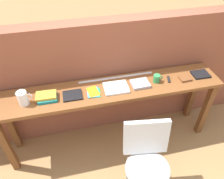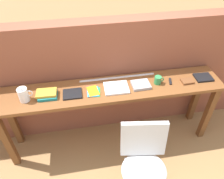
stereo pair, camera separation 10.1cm
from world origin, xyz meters
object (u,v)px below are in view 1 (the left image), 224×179
at_px(book_stack_leftmost, 47,97).
at_px(leather_journal_brown, 185,79).
at_px(pitcher_white, 23,98).
at_px(multitool_folded, 169,79).
at_px(chair_white_moulded, 147,158).
at_px(pamphlet_pile_colourful, 93,92).
at_px(book_open_centre, 116,88).
at_px(mug, 157,78).
at_px(magazine_cycling, 72,95).
at_px(book_repair_rightmost, 200,74).

relative_size(book_stack_leftmost, leather_journal_brown, 1.64).
relative_size(pitcher_white, multitool_folded, 1.67).
relative_size(chair_white_moulded, book_stack_leftmost, 4.18).
distance_m(pamphlet_pile_colourful, book_open_centre, 0.26).
bearing_deg(chair_white_moulded, pitcher_white, 148.85).
height_order(pamphlet_pile_colourful, multitool_folded, multitool_folded).
height_order(book_stack_leftmost, mug, mug).
xyz_separation_m(magazine_cycling, book_repair_rightmost, (1.49, 0.02, 0.00)).
relative_size(chair_white_moulded, pitcher_white, 4.85).
relative_size(book_stack_leftmost, multitool_folded, 1.94).
relative_size(pitcher_white, book_open_centre, 0.70).
bearing_deg(mug, book_repair_rightmost, -0.24).
distance_m(chair_white_moulded, book_repair_rightmost, 1.17).
relative_size(pitcher_white, leather_journal_brown, 1.41).
relative_size(pamphlet_pile_colourful, mug, 1.76).
distance_m(magazine_cycling, pamphlet_pile_colourful, 0.22).
xyz_separation_m(chair_white_moulded, pitcher_white, (-1.09, 0.66, 0.43)).
bearing_deg(chair_white_moulded, book_open_centre, 101.97).
bearing_deg(mug, book_open_centre, -178.49).
height_order(chair_white_moulded, pamphlet_pile_colourful, same).
height_order(book_stack_leftmost, magazine_cycling, book_stack_leftmost).
xyz_separation_m(pitcher_white, pamphlet_pile_colourful, (0.69, 0.01, -0.07)).
bearing_deg(pitcher_white, book_open_centre, 1.19).
relative_size(pamphlet_pile_colourful, book_open_centre, 0.74).
bearing_deg(chair_white_moulded, multitool_folded, 55.47).
bearing_deg(mug, leather_journal_brown, -6.37).
height_order(magazine_cycling, leather_journal_brown, leather_journal_brown).
bearing_deg(chair_white_moulded, book_stack_leftmost, 141.96).
xyz_separation_m(chair_white_moulded, multitool_folded, (0.47, 0.69, 0.36)).
bearing_deg(book_stack_leftmost, multitool_folded, 0.30).
bearing_deg(book_open_centre, book_stack_leftmost, -178.94).
relative_size(book_open_centre, book_repair_rightmost, 1.36).
bearing_deg(magazine_cycling, leather_journal_brown, -0.12).
height_order(chair_white_moulded, book_open_centre, book_open_centre).
height_order(mug, multitool_folded, mug).
xyz_separation_m(mug, leather_journal_brown, (0.33, -0.04, -0.03)).
distance_m(book_open_centre, multitool_folded, 0.62).
xyz_separation_m(pitcher_white, book_open_centre, (0.95, 0.02, -0.07)).
bearing_deg(book_open_centre, pamphlet_pile_colourful, -177.06).
distance_m(book_open_centre, mug, 0.47).
bearing_deg(pitcher_white, pamphlet_pile_colourful, 1.02).
relative_size(mug, multitool_folded, 1.00).
distance_m(chair_white_moulded, book_open_centre, 0.78).
bearing_deg(book_open_centre, magazine_cycling, -177.14).
bearing_deg(leather_journal_brown, magazine_cycling, 177.08).
relative_size(book_open_centre, mug, 2.38).
bearing_deg(mug, book_stack_leftmost, -179.55).
bearing_deg(multitool_folded, pamphlet_pile_colourful, -178.85).
distance_m(mug, leather_journal_brown, 0.34).
relative_size(chair_white_moulded, mug, 8.10).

